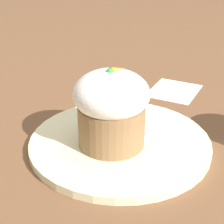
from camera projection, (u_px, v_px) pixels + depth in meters
name	position (u px, v px, depth m)	size (l,w,h in m)	color
ground_plane	(120.00, 146.00, 0.53)	(4.00, 4.00, 0.00)	brown
dessert_plate	(120.00, 143.00, 0.53)	(0.26, 0.26, 0.01)	beige
carrot_cake	(112.00, 107.00, 0.49)	(0.10, 0.10, 0.11)	olive
spoon	(138.00, 137.00, 0.53)	(0.11, 0.04, 0.01)	#B7B7BC
paper_napkin	(174.00, 91.00, 0.71)	(0.12, 0.12, 0.00)	white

